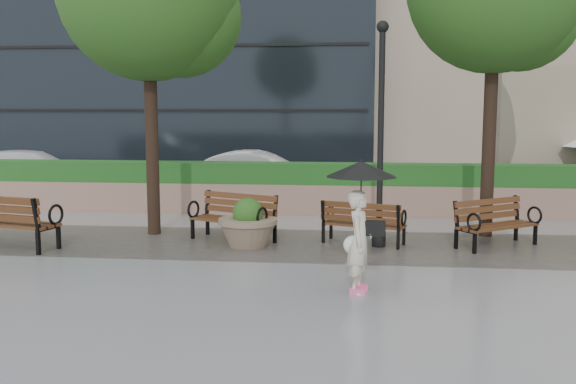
# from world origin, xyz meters

# --- Properties ---
(ground) EXTENTS (100.00, 100.00, 0.00)m
(ground) POSITION_xyz_m (0.00, 0.00, 0.00)
(ground) COLOR gray
(ground) RESTS_ON ground
(cobble_strip) EXTENTS (28.00, 3.20, 0.01)m
(cobble_strip) POSITION_xyz_m (0.00, 3.00, 0.01)
(cobble_strip) COLOR #383330
(cobble_strip) RESTS_ON ground
(hedge_wall) EXTENTS (24.00, 0.80, 1.35)m
(hedge_wall) POSITION_xyz_m (0.00, 7.00, 0.66)
(hedge_wall) COLOR #8E6C5C
(hedge_wall) RESTS_ON ground
(asphalt_street) EXTENTS (40.00, 7.00, 0.00)m
(asphalt_street) POSITION_xyz_m (0.00, 11.00, 0.00)
(asphalt_street) COLOR black
(asphalt_street) RESTS_ON ground
(bench_0) EXTENTS (2.16, 1.28, 1.09)m
(bench_0) POSITION_xyz_m (-6.55, 2.03, 0.32)
(bench_0) COLOR #552A18
(bench_0) RESTS_ON ground
(bench_1) EXTENTS (1.97, 1.43, 0.99)m
(bench_1) POSITION_xyz_m (-2.25, 3.22, 0.29)
(bench_1) COLOR #552A18
(bench_1) RESTS_ON ground
(bench_2) EXTENTS (1.78, 1.14, 0.89)m
(bench_2) POSITION_xyz_m (0.47, 3.19, 0.27)
(bench_2) COLOR #552A18
(bench_2) RESTS_ON ground
(bench_3) EXTENTS (1.85, 1.60, 0.95)m
(bench_3) POSITION_xyz_m (3.13, 3.22, 0.28)
(bench_3) COLOR #552A18
(bench_3) RESTS_ON ground
(planter_left) EXTENTS (1.19, 1.19, 1.00)m
(planter_left) POSITION_xyz_m (-1.84, 2.70, 0.39)
(planter_left) COLOR #7F6B56
(planter_left) RESTS_ON ground
(lamppost) EXTENTS (0.28, 0.28, 4.47)m
(lamppost) POSITION_xyz_m (0.78, 3.00, 1.98)
(lamppost) COLOR black
(lamppost) RESTS_ON ground
(car_left) EXTENTS (5.24, 3.16, 1.42)m
(car_left) POSITION_xyz_m (-10.24, 10.08, 0.71)
(car_left) COLOR white
(car_left) RESTS_ON ground
(car_right) EXTENTS (4.45, 1.68, 1.45)m
(car_right) POSITION_xyz_m (-2.77, 10.11, 0.72)
(car_right) COLOR white
(car_right) RESTS_ON ground
(pedestrian) EXTENTS (1.08, 1.08, 1.99)m
(pedestrian) POSITION_xyz_m (0.38, -0.26, 1.21)
(pedestrian) COLOR beige
(pedestrian) RESTS_ON ground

